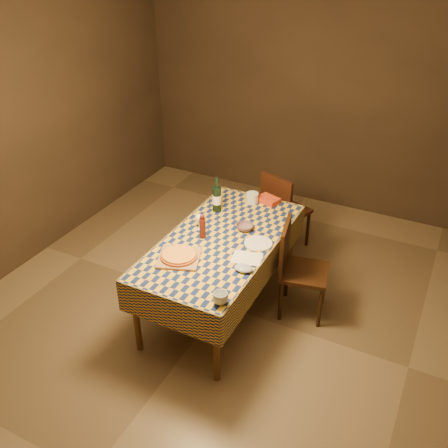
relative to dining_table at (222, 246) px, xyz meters
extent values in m
plane|color=brown|center=(0.00, 0.00, -0.69)|extent=(5.00, 5.00, 0.00)
plane|color=white|center=(0.00, 0.00, 2.01)|extent=(5.00, 5.00, 0.00)
cube|color=#34271D|center=(0.00, 2.50, 0.66)|extent=(4.50, 0.10, 2.70)
cube|color=#34271D|center=(-2.25, 0.00, 0.66)|extent=(0.10, 5.00, 2.70)
cylinder|color=brown|center=(-0.38, -0.83, -0.32)|extent=(0.06, 0.06, 0.75)
cylinder|color=brown|center=(0.38, -0.83, -0.32)|extent=(0.06, 0.06, 0.75)
cylinder|color=brown|center=(-0.38, 0.83, -0.32)|extent=(0.06, 0.06, 0.75)
cylinder|color=brown|center=(0.38, 0.83, -0.32)|extent=(0.06, 0.06, 0.75)
cube|color=brown|center=(0.00, 0.00, 0.05)|extent=(0.90, 1.80, 0.03)
cube|color=olive|center=(0.00, 0.00, 0.07)|extent=(0.92, 1.82, 0.02)
cube|color=olive|center=(0.00, -0.92, -0.07)|extent=(0.94, 0.01, 0.30)
cube|color=olive|center=(0.00, 0.92, -0.07)|extent=(0.94, 0.01, 0.30)
cube|color=olive|center=(-0.47, 0.00, -0.07)|extent=(0.01, 1.84, 0.30)
cube|color=olive|center=(0.47, 0.00, -0.07)|extent=(0.01, 1.84, 0.30)
cube|color=#A6754E|center=(-0.18, -0.43, 0.09)|extent=(0.44, 0.44, 0.02)
cylinder|color=#A74C1B|center=(-0.18, -0.43, 0.11)|extent=(0.39, 0.39, 0.02)
cylinder|color=orange|center=(-0.18, -0.43, 0.12)|extent=(0.35, 0.35, 0.01)
cylinder|color=#461210|center=(-0.16, -0.05, 0.17)|extent=(0.06, 0.06, 0.19)
sphere|color=#461210|center=(-0.16, -0.05, 0.29)|extent=(0.04, 0.04, 0.04)
imported|color=#644754|center=(0.12, 0.24, 0.10)|extent=(0.17, 0.17, 0.05)
cylinder|color=silver|center=(-0.26, 0.07, 0.08)|extent=(0.08, 0.08, 0.00)
cylinder|color=silver|center=(-0.26, 0.07, 0.12)|extent=(0.01, 0.01, 0.07)
sphere|color=silver|center=(-0.26, 0.07, 0.19)|extent=(0.08, 0.08, 0.08)
ellipsoid|color=#3F070E|center=(-0.26, 0.07, 0.18)|extent=(0.05, 0.05, 0.03)
cylinder|color=black|center=(-0.27, 0.44, 0.20)|extent=(0.11, 0.11, 0.25)
cylinder|color=black|center=(-0.27, 0.44, 0.38)|extent=(0.04, 0.04, 0.10)
cylinder|color=#E9E6C7|center=(-0.27, 0.44, 0.20)|extent=(0.11, 0.11, 0.09)
cylinder|color=silver|center=(-0.03, 0.75, 0.13)|extent=(0.14, 0.14, 0.10)
cube|color=#B93618|center=(0.11, 0.83, 0.10)|extent=(0.24, 0.20, 0.05)
cylinder|color=white|center=(0.33, 0.07, 0.08)|extent=(0.30, 0.30, 0.01)
imported|color=white|center=(0.39, -0.78, 0.12)|extent=(0.13, 0.13, 0.09)
cube|color=white|center=(0.33, -0.17, 0.08)|extent=(0.28, 0.24, 0.00)
ellipsoid|color=#989DC2|center=(0.37, -0.34, 0.10)|extent=(0.16, 0.12, 0.05)
cube|color=black|center=(0.16, 1.28, -0.24)|extent=(0.54, 0.54, 0.04)
cube|color=black|center=(0.09, 1.09, 0.01)|extent=(0.41, 0.17, 0.46)
cylinder|color=black|center=(0.39, 1.39, -0.48)|extent=(0.04, 0.04, 0.43)
cylinder|color=black|center=(0.05, 1.51, -0.48)|extent=(0.04, 0.04, 0.43)
cylinder|color=black|center=(0.27, 1.05, -0.48)|extent=(0.04, 0.04, 0.43)
cylinder|color=black|center=(-0.07, 1.17, -0.48)|extent=(0.04, 0.04, 0.43)
cube|color=black|center=(0.71, 0.28, -0.24)|extent=(0.49, 0.49, 0.04)
cube|color=black|center=(0.51, 0.24, 0.01)|extent=(0.12, 0.42, 0.46)
cylinder|color=black|center=(0.92, 0.14, -0.48)|extent=(0.04, 0.04, 0.43)
cylinder|color=black|center=(0.85, 0.50, -0.48)|extent=(0.04, 0.04, 0.43)
cylinder|color=black|center=(0.57, 0.07, -0.48)|extent=(0.04, 0.04, 0.43)
cylinder|color=black|center=(0.50, 0.42, -0.48)|extent=(0.04, 0.04, 0.43)
camera|label=1|loc=(1.71, -3.33, 2.49)|focal=40.00mm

